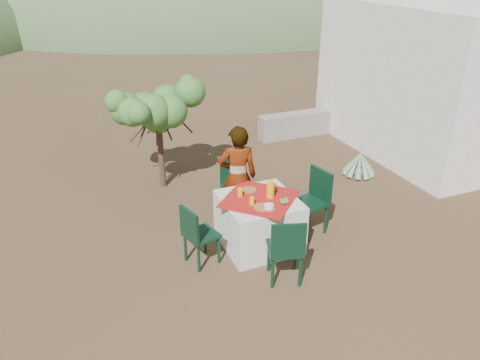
# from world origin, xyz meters

# --- Properties ---
(ground) EXTENTS (160.00, 160.00, 0.00)m
(ground) POSITION_xyz_m (0.00, 0.00, 0.00)
(ground) COLOR #3B2B1B
(ground) RESTS_ON ground
(table) EXTENTS (1.30, 1.30, 0.76)m
(table) POSITION_xyz_m (0.54, -0.38, 0.38)
(table) COLOR silver
(table) RESTS_ON ground
(chair_far) EXTENTS (0.54, 0.54, 0.92)m
(chair_far) POSITION_xyz_m (0.56, 0.67, 0.51)
(chair_far) COLOR black
(chair_far) RESTS_ON ground
(chair_near) EXTENTS (0.54, 0.54, 0.94)m
(chair_near) POSITION_xyz_m (0.49, -1.30, 0.52)
(chair_near) COLOR black
(chair_near) RESTS_ON ground
(chair_left) EXTENTS (0.50, 0.50, 0.88)m
(chair_left) POSITION_xyz_m (-0.43, -0.49, 0.49)
(chair_left) COLOR black
(chair_left) RESTS_ON ground
(chair_right) EXTENTS (0.54, 0.54, 0.99)m
(chair_right) POSITION_xyz_m (1.46, -0.32, 0.55)
(chair_right) COLOR black
(chair_right) RESTS_ON ground
(person) EXTENTS (0.67, 0.52, 1.61)m
(person) POSITION_xyz_m (0.48, 0.29, 0.81)
(person) COLOR #8C6651
(person) RESTS_ON ground
(shrub_tree) EXTENTS (1.47, 1.44, 1.73)m
(shrub_tree) POSITION_xyz_m (-0.24, 2.07, 1.37)
(shrub_tree) COLOR #472E23
(shrub_tree) RESTS_ON ground
(agave) EXTENTS (0.62, 0.63, 0.67)m
(agave) POSITION_xyz_m (3.29, 1.06, 0.22)
(agave) COLOR gray
(agave) RESTS_ON ground
(guesthouse) EXTENTS (3.20, 4.20, 3.00)m
(guesthouse) POSITION_xyz_m (5.60, 1.80, 1.50)
(guesthouse) COLOR silver
(guesthouse) RESTS_ON ground
(stone_wall) EXTENTS (2.60, 0.35, 0.55)m
(stone_wall) POSITION_xyz_m (3.60, 3.40, 0.28)
(stone_wall) COLOR gray
(stone_wall) RESTS_ON ground
(hill_near_right) EXTENTS (48.00, 48.00, 20.00)m
(hill_near_right) POSITION_xyz_m (12.00, 36.00, 0.00)
(hill_near_right) COLOR #405731
(hill_near_right) RESTS_ON ground
(plate_far) EXTENTS (0.22, 0.22, 0.01)m
(plate_far) POSITION_xyz_m (0.50, -0.10, 0.77)
(plate_far) COLOR brown
(plate_far) RESTS_ON table
(plate_near) EXTENTS (0.24, 0.24, 0.01)m
(plate_near) POSITION_xyz_m (0.46, -0.63, 0.77)
(plate_near) COLOR brown
(plate_near) RESTS_ON table
(glass_far) EXTENTS (0.08, 0.08, 0.12)m
(glass_far) POSITION_xyz_m (0.31, -0.22, 0.82)
(glass_far) COLOR #EAA30E
(glass_far) RESTS_ON table
(glass_near) EXTENTS (0.07, 0.07, 0.11)m
(glass_near) POSITION_xyz_m (0.36, -0.50, 0.82)
(glass_near) COLOR #EAA30E
(glass_near) RESTS_ON table
(juice_pitcher) EXTENTS (0.11, 0.11, 0.24)m
(juice_pitcher) POSITION_xyz_m (0.69, -0.40, 0.88)
(juice_pitcher) COLOR #EAA30E
(juice_pitcher) RESTS_ON table
(bowl_plate) EXTENTS (0.18, 0.18, 0.01)m
(bowl_plate) POSITION_xyz_m (0.53, -0.70, 0.77)
(bowl_plate) COLOR brown
(bowl_plate) RESTS_ON table
(white_bowl) EXTENTS (0.14, 0.14, 0.05)m
(white_bowl) POSITION_xyz_m (0.53, -0.70, 0.80)
(white_bowl) COLOR silver
(white_bowl) RESTS_ON bowl_plate
(jar_left) EXTENTS (0.06, 0.06, 0.09)m
(jar_left) POSITION_xyz_m (0.84, -0.23, 0.81)
(jar_left) COLOR #CD5524
(jar_left) RESTS_ON table
(jar_right) EXTENTS (0.05, 0.05, 0.08)m
(jar_right) POSITION_xyz_m (0.86, -0.15, 0.80)
(jar_right) COLOR #CD5524
(jar_right) RESTS_ON table
(napkin_holder) EXTENTS (0.07, 0.06, 0.08)m
(napkin_holder) POSITION_xyz_m (0.79, -0.22, 0.80)
(napkin_holder) COLOR silver
(napkin_holder) RESTS_ON table
(fruit_cluster) EXTENTS (0.14, 0.13, 0.07)m
(fruit_cluster) POSITION_xyz_m (0.79, -0.64, 0.80)
(fruit_cluster) COLOR #4F792C
(fruit_cluster) RESTS_ON table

